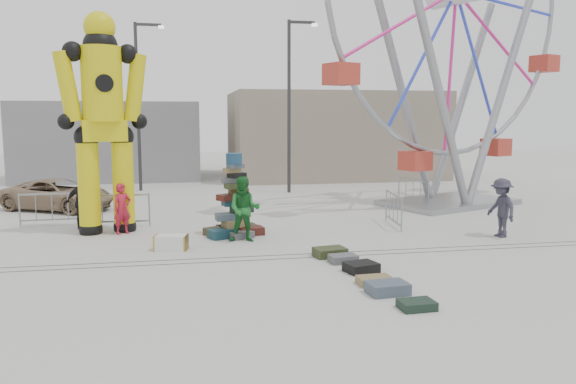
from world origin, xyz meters
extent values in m
plane|color=#9E9E99|center=(0.00, 0.00, 0.00)|extent=(90.00, 90.00, 0.00)
cube|color=#47443F|center=(0.00, 0.60, 0.00)|extent=(40.00, 0.04, 0.01)
cube|color=#47443F|center=(0.00, 1.00, 0.00)|extent=(40.00, 0.04, 0.01)
cube|color=gray|center=(7.00, 20.00, 2.50)|extent=(12.00, 8.00, 5.00)
cube|color=gray|center=(-6.00, 22.00, 2.20)|extent=(10.00, 8.00, 4.40)
cylinder|color=#2D2D30|center=(3.00, 13.00, 4.00)|extent=(0.16, 0.16, 8.00)
cube|color=#2D2D30|center=(3.60, 13.00, 7.90)|extent=(1.20, 0.15, 0.12)
cube|color=silver|center=(4.20, 13.00, 7.80)|extent=(0.25, 0.25, 0.12)
cylinder|color=#2D2D30|center=(-4.00, 15.00, 4.00)|extent=(0.16, 0.16, 8.00)
cube|color=#2D2D30|center=(-3.40, 15.00, 7.90)|extent=(1.20, 0.15, 0.12)
cube|color=silver|center=(-2.80, 15.00, 7.80)|extent=(0.25, 0.25, 0.12)
cube|color=#193F4B|center=(-0.84, 3.42, 0.13)|extent=(0.96, 0.81, 0.26)
cube|color=#4B1B14|center=(0.03, 3.69, 0.12)|extent=(0.84, 0.65, 0.24)
cube|color=#463116|center=(-1.00, 3.90, 0.11)|extent=(0.86, 0.78, 0.22)
cube|color=#323C1E|center=(-0.13, 4.18, 0.12)|extent=(0.83, 0.67, 0.24)
cube|color=#57595F|center=(-0.32, 3.26, 0.10)|extent=(0.83, 0.73, 0.20)
cube|color=black|center=(-0.62, 4.23, 0.11)|extent=(0.75, 0.58, 0.22)
cube|color=olive|center=(-0.45, 3.70, 0.38)|extent=(0.84, 0.73, 0.22)
cube|color=#465664|center=(-0.71, 3.65, 0.59)|extent=(0.70, 0.52, 0.20)
cube|color=#192D20|center=(-0.24, 3.75, 0.79)|extent=(0.75, 0.65, 0.20)
cube|color=#193F4B|center=(-0.50, 3.85, 0.99)|extent=(0.69, 0.55, 0.18)
cube|color=#4B1B14|center=(-0.66, 3.74, 1.17)|extent=(0.72, 0.66, 0.18)
cube|color=#463116|center=(-0.32, 3.80, 1.35)|extent=(0.61, 0.47, 0.18)
cube|color=#323C1E|center=(-0.44, 3.65, 1.52)|extent=(0.68, 0.58, 0.16)
cube|color=#57595F|center=(-0.58, 3.75, 1.69)|extent=(0.56, 0.42, 0.16)
cube|color=black|center=(-0.38, 3.73, 1.84)|extent=(0.61, 0.53, 0.14)
cube|color=olive|center=(-0.52, 3.73, 1.98)|extent=(0.55, 0.42, 0.14)
cube|color=#465664|center=(-0.42, 3.68, 2.11)|extent=(0.56, 0.49, 0.12)
cylinder|color=navy|center=(-0.45, 3.70, 2.34)|extent=(0.49, 0.49, 0.33)
sphere|color=black|center=(-4.80, 4.75, 0.14)|extent=(0.71, 0.71, 0.71)
cylinder|color=#D1C40B|center=(-4.80, 4.75, 1.49)|extent=(0.65, 0.65, 2.97)
sphere|color=black|center=(-4.80, 4.75, 2.97)|extent=(0.74, 0.74, 0.74)
sphere|color=black|center=(-3.81, 5.00, 0.14)|extent=(0.71, 0.71, 0.71)
cylinder|color=#D1C40B|center=(-3.81, 5.00, 1.49)|extent=(0.65, 0.65, 2.97)
sphere|color=black|center=(-3.81, 5.00, 2.97)|extent=(0.74, 0.74, 0.74)
cube|color=#D1C40B|center=(-4.30, 4.87, 3.16)|extent=(1.44, 1.04, 0.65)
cylinder|color=#D1C40B|center=(-4.30, 4.87, 4.55)|extent=(1.21, 1.21, 2.23)
sphere|color=black|center=(-4.30, 4.87, 5.67)|extent=(1.02, 1.02, 1.02)
sphere|color=#D1C40B|center=(-4.30, 4.87, 6.22)|extent=(0.93, 0.93, 0.93)
sphere|color=black|center=(-5.07, 4.68, 5.48)|extent=(0.59, 0.59, 0.59)
cylinder|color=#D1C40B|center=(-5.25, 4.64, 4.46)|extent=(0.86, 0.65, 2.09)
sphere|color=black|center=(-5.34, 4.62, 3.44)|extent=(0.48, 0.48, 0.48)
sphere|color=black|center=(-3.54, 5.07, 5.48)|extent=(0.59, 0.59, 0.59)
cylinder|color=#D1C40B|center=(-3.36, 5.11, 4.46)|extent=(0.86, 0.65, 2.09)
sphere|color=black|center=(-3.27, 5.13, 3.44)|extent=(0.48, 0.48, 0.48)
cube|color=gray|center=(8.71, 8.08, 0.11)|extent=(6.08, 4.91, 0.21)
cylinder|color=gray|center=(7.50, 6.56, 4.22)|extent=(3.53, 1.67, 8.57)
cylinder|color=gray|center=(10.63, 7.83, 4.22)|extent=(3.53, 1.67, 8.57)
cylinder|color=gray|center=(6.79, 8.33, 4.22)|extent=(3.53, 1.67, 8.57)
cylinder|color=gray|center=(9.92, 9.59, 4.22)|extent=(3.53, 1.67, 8.57)
cube|color=#A73023|center=(8.71, 8.08, 1.58)|extent=(1.24, 1.24, 0.74)
cube|color=silver|center=(-2.33, 2.14, 0.20)|extent=(0.95, 0.67, 0.40)
cube|color=#323C1E|center=(1.71, 0.62, 0.12)|extent=(0.89, 0.68, 0.23)
cube|color=#57595F|center=(1.87, -0.02, 0.10)|extent=(0.72, 0.54, 0.19)
cube|color=black|center=(2.05, -0.91, 0.11)|extent=(0.85, 0.75, 0.22)
cube|color=olive|center=(2.02, -1.92, 0.09)|extent=(0.75, 0.50, 0.18)
cube|color=#465664|center=(2.06, -2.58, 0.12)|extent=(0.87, 0.63, 0.24)
cube|color=#192D20|center=(2.27, -3.55, 0.08)|extent=(0.68, 0.51, 0.17)
imported|color=#AA182C|center=(-3.82, 4.54, 0.78)|extent=(0.68, 0.63, 1.56)
imported|color=#175F22|center=(-0.26, 2.79, 0.95)|extent=(1.04, 0.88, 1.89)
imported|color=black|center=(-5.15, 5.63, 0.86)|extent=(1.04, 0.49, 1.72)
imported|color=#292734|center=(7.35, 1.99, 0.88)|extent=(0.75, 1.19, 1.77)
imported|color=#927A5E|center=(-6.71, 9.65, 0.60)|extent=(4.74, 3.79, 1.20)
camera|label=1|loc=(-1.99, -13.05, 3.58)|focal=35.00mm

